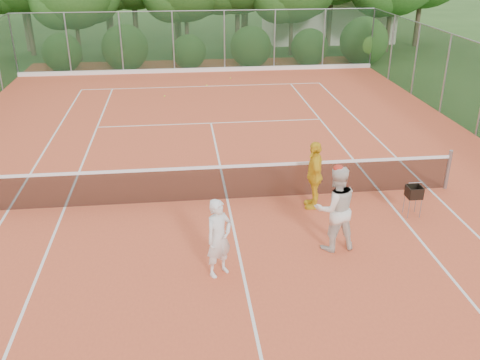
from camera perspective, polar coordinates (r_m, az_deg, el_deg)
The scene contains 13 objects.
ground at distance 13.88m, azimuth -1.37°, elevation -2.17°, with size 120.00×120.00×0.00m, color #294B1B.
clay_court at distance 13.88m, azimuth -1.37°, elevation -2.13°, with size 18.00×36.00×0.02m, color #D65731.
club_building at distance 38.06m, azimuth 9.22°, elevation 16.84°, with size 8.00×5.00×3.00m, color beige.
tennis_net at distance 13.66m, azimuth -1.39°, elevation -0.17°, with size 11.97×0.10×1.10m.
player_white at distance 10.52m, azimuth -2.27°, elevation -6.21°, with size 0.60×0.39×1.64m, color silver.
player_center_grp at distance 11.50m, azimuth 10.12°, elevation -2.97°, with size 1.01×0.83×1.95m.
player_yellow at distance 13.28m, azimuth 7.92°, elevation 0.55°, with size 1.02×0.42×1.74m, color yellow.
ball_hopper at distance 13.50m, azimuth 18.08°, elevation -1.28°, with size 0.34×0.34×0.77m.
stray_ball_a at distance 23.48m, azimuth -8.05°, elevation 8.86°, with size 0.07×0.07×0.07m, color #CFED37.
stray_ball_b at distance 26.43m, azimuth -1.03°, elevation 10.81°, with size 0.07×0.07×0.07m, color yellow.
stray_ball_c at distance 25.10m, azimuth -3.57°, elevation 10.04°, with size 0.07×0.07×0.07m, color #DDEC36.
court_markings at distance 13.87m, azimuth -1.37°, elevation -2.08°, with size 11.03×23.83×0.01m.
fence_back at distance 27.81m, azimuth -4.40°, elevation 14.50°, with size 18.07×0.07×3.00m.
Camera 1 is at (-1.11, -12.40, 6.16)m, focal length 40.00 mm.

